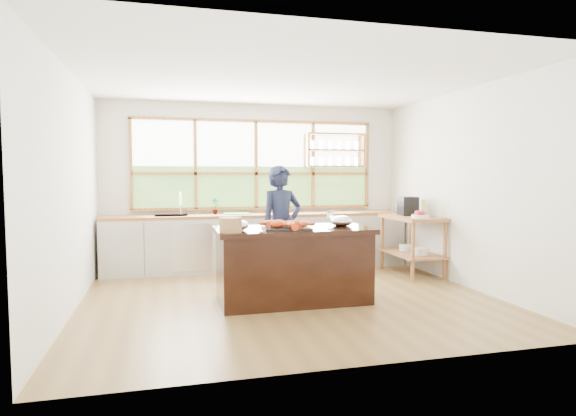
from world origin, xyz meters
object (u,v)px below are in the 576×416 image
object	(u,v)px
wicker_basket	(231,225)
island	(293,264)
espresso_machine	(408,206)
cook	(281,227)

from	to	relation	value
wicker_basket	island	bearing A→B (deg)	17.42
wicker_basket	espresso_machine	bearing A→B (deg)	26.64
espresso_machine	wicker_basket	distance (m)	3.33
cook	wicker_basket	distance (m)	1.32
cook	espresso_machine	world-z (taller)	cook
island	wicker_basket	world-z (taller)	wicker_basket
island	wicker_basket	xyz separation A→B (m)	(-0.78, -0.25, 0.53)
island	wicker_basket	size ratio (longest dim) A/B	7.27
island	wicker_basket	distance (m)	0.98
island	wicker_basket	bearing A→B (deg)	-162.58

